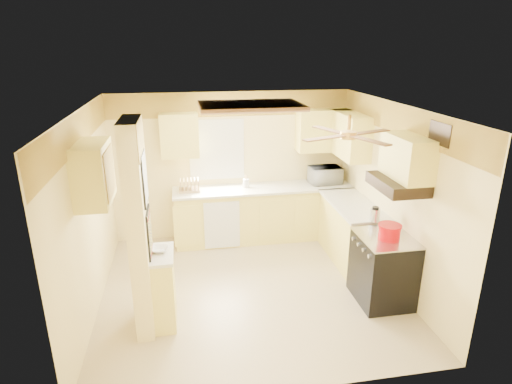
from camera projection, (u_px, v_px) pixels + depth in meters
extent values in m
plane|color=tan|center=(250.00, 289.00, 5.96)|extent=(4.00, 4.00, 0.00)
plane|color=white|center=(249.00, 108.00, 5.13)|extent=(4.00, 4.00, 0.00)
plane|color=#FFE89B|center=(232.00, 166.00, 7.31)|extent=(4.00, 0.00, 4.00)
plane|color=#FFE89B|center=(284.00, 281.00, 3.78)|extent=(4.00, 0.00, 4.00)
plane|color=#FFE89B|center=(88.00, 215.00, 5.22)|extent=(0.00, 3.80, 3.80)
plane|color=#FFE89B|center=(393.00, 196.00, 5.87)|extent=(0.00, 3.80, 3.80)
cube|color=yellow|center=(231.00, 104.00, 6.95)|extent=(4.00, 0.02, 0.40)
cube|color=#FFE89B|center=(139.00, 230.00, 4.81)|extent=(0.20, 0.70, 2.50)
cube|color=#FFEE6C|center=(164.00, 290.00, 5.11)|extent=(0.25, 0.55, 0.90)
cube|color=silver|center=(161.00, 255.00, 4.96)|extent=(0.28, 0.58, 0.04)
cube|color=#FFEE6C|center=(263.00, 214.00, 7.38)|extent=(3.00, 0.60, 0.90)
cube|color=#FFEE6C|center=(351.00, 233.00, 6.65)|extent=(0.60, 1.40, 0.90)
cube|color=silver|center=(264.00, 188.00, 7.21)|extent=(3.04, 0.64, 0.04)
cube|color=silver|center=(353.00, 205.00, 6.49)|extent=(0.64, 1.44, 0.04)
cube|color=white|center=(222.00, 225.00, 6.97)|extent=(0.58, 0.02, 0.80)
cube|color=white|center=(217.00, 150.00, 7.16)|extent=(0.92, 0.02, 1.02)
cube|color=white|center=(217.00, 150.00, 7.16)|extent=(0.80, 0.02, 0.90)
cube|color=#FFEE6C|center=(179.00, 135.00, 6.81)|extent=(0.60, 0.35, 0.70)
cube|color=#FFEE6C|center=(324.00, 130.00, 7.21)|extent=(0.90, 0.35, 0.70)
cube|color=#FFEE6C|center=(350.00, 135.00, 6.81)|extent=(0.35, 1.00, 0.70)
cube|color=#FFEE6C|center=(93.00, 173.00, 4.82)|extent=(0.35, 0.75, 0.70)
cube|color=#FFEE6C|center=(407.00, 157.00, 5.10)|extent=(0.35, 0.76, 0.52)
cube|color=black|center=(383.00, 269.00, 5.57)|extent=(0.65, 0.76, 0.90)
cube|color=silver|center=(386.00, 238.00, 5.42)|extent=(0.66, 0.77, 0.02)
cylinder|color=silver|center=(369.00, 256.00, 5.17)|extent=(0.03, 0.05, 0.05)
cylinder|color=silver|center=(364.00, 250.00, 5.33)|extent=(0.03, 0.05, 0.05)
cylinder|color=silver|center=(359.00, 244.00, 5.48)|extent=(0.03, 0.05, 0.05)
cylinder|color=silver|center=(353.00, 239.00, 5.63)|extent=(0.03, 0.05, 0.05)
cube|color=black|center=(398.00, 184.00, 5.20)|extent=(0.50, 0.76, 0.14)
cube|color=black|center=(145.00, 179.00, 4.63)|extent=(0.02, 0.42, 0.57)
cube|color=white|center=(145.00, 179.00, 4.63)|extent=(0.01, 0.37, 0.52)
cube|color=black|center=(149.00, 233.00, 4.85)|extent=(0.02, 0.42, 0.57)
cube|color=yellow|center=(150.00, 233.00, 4.85)|extent=(0.01, 0.37, 0.52)
cube|color=brown|center=(250.00, 106.00, 5.63)|extent=(1.35, 0.95, 0.06)
cube|color=white|center=(250.00, 108.00, 5.64)|extent=(1.15, 0.75, 0.02)
cylinder|color=gold|center=(349.00, 122.00, 4.67)|extent=(0.04, 0.04, 0.16)
cylinder|color=gold|center=(348.00, 135.00, 4.72)|extent=(0.18, 0.18, 0.08)
cube|color=brown|center=(370.00, 132.00, 4.87)|extent=(0.55, 0.28, 0.01)
cube|color=brown|center=(330.00, 130.00, 4.98)|extent=(0.28, 0.55, 0.01)
cube|color=brown|center=(326.00, 138.00, 4.57)|extent=(0.55, 0.28, 0.01)
cube|color=brown|center=(369.00, 140.00, 4.46)|extent=(0.28, 0.55, 0.01)
cube|color=black|center=(440.00, 134.00, 4.69)|extent=(0.02, 0.40, 0.25)
imported|color=white|center=(325.00, 175.00, 7.37)|extent=(0.55, 0.39, 0.29)
imported|color=white|center=(160.00, 250.00, 4.98)|extent=(0.24, 0.24, 0.05)
cylinder|color=#C2050C|center=(389.00, 233.00, 5.34)|extent=(0.27, 0.27, 0.17)
cylinder|color=#C2050C|center=(390.00, 225.00, 5.31)|extent=(0.29, 0.29, 0.02)
cylinder|color=silver|center=(375.00, 215.00, 5.81)|extent=(0.14, 0.14, 0.18)
cylinder|color=black|center=(376.00, 208.00, 5.77)|extent=(0.09, 0.09, 0.03)
cube|color=tan|center=(190.00, 190.00, 7.03)|extent=(0.34, 0.25, 0.04)
cube|color=tan|center=(181.00, 186.00, 6.98)|extent=(0.02, 0.23, 0.20)
cube|color=tan|center=(184.00, 185.00, 6.98)|extent=(0.02, 0.23, 0.20)
cube|color=tan|center=(188.00, 185.00, 6.99)|extent=(0.02, 0.23, 0.20)
cube|color=tan|center=(191.00, 185.00, 7.00)|extent=(0.02, 0.23, 0.20)
cube|color=tan|center=(195.00, 185.00, 7.01)|extent=(0.02, 0.23, 0.20)
cube|color=tan|center=(198.00, 185.00, 7.02)|extent=(0.02, 0.23, 0.20)
cylinder|color=white|center=(184.00, 185.00, 6.98)|extent=(0.01, 0.20, 0.20)
cylinder|color=white|center=(191.00, 185.00, 7.00)|extent=(0.01, 0.20, 0.20)
cylinder|color=white|center=(246.00, 183.00, 7.20)|extent=(0.11, 0.11, 0.13)
cylinder|color=tan|center=(247.00, 181.00, 7.19)|extent=(0.01, 0.01, 0.21)
cylinder|color=tan|center=(246.00, 181.00, 7.21)|extent=(0.01, 0.01, 0.21)
cylinder|color=tan|center=(245.00, 181.00, 7.19)|extent=(0.01, 0.01, 0.21)
cylinder|color=tan|center=(246.00, 181.00, 7.17)|extent=(0.01, 0.01, 0.21)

